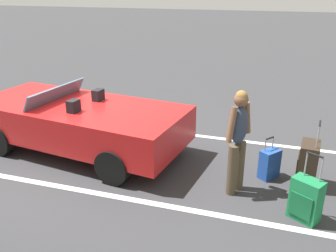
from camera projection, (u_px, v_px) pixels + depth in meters
The scene contains 8 objects.
ground_plane at pixel (82, 150), 7.10m from camera, with size 80.00×80.00×0.00m, color #333335.
lot_line_near at pixel (112, 125), 8.30m from camera, with size 18.00×0.12×0.01m, color silver.
lot_line_mid at pixel (41, 183), 5.91m from camera, with size 18.00×0.12×0.01m, color silver.
convertible_car at pixel (71, 120), 6.97m from camera, with size 4.33×2.29×1.24m.
suitcase_large_black at pixel (308, 165), 5.72m from camera, with size 0.35×0.51×1.10m.
suitcase_medium_bright at pixel (306, 200), 4.91m from camera, with size 0.47×0.41×0.98m.
suitcase_small_carryon at pixel (269, 164), 6.00m from camera, with size 0.37×0.39×0.72m.
traveler_person at pixel (238, 137), 5.35m from camera, with size 0.35×0.58×1.65m.
Camera 1 is at (-3.54, 5.62, 3.07)m, focal length 38.36 mm.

